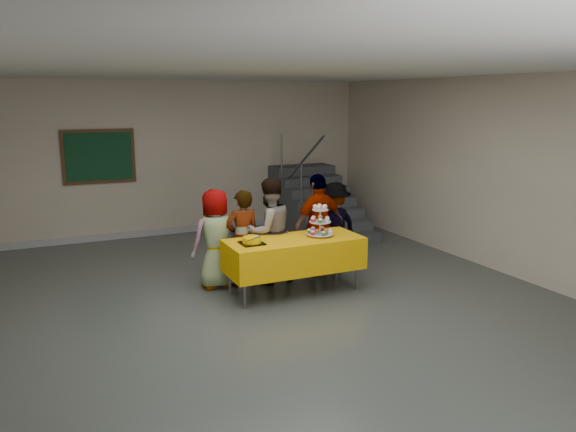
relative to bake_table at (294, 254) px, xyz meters
name	(u,v)px	position (x,y,z in m)	size (l,w,h in m)	color
room_shell	(271,145)	(-0.68, -0.80, 1.57)	(10.00, 10.04, 3.02)	#4C514C
bake_table	(294,254)	(0.00, 0.00, 0.00)	(1.88, 0.78, 0.77)	#595960
cupcake_stand	(320,223)	(0.40, 0.00, 0.40)	(0.38, 0.38, 0.44)	silver
bear_cake	(252,240)	(-0.62, -0.01, 0.27)	(0.32, 0.36, 0.12)	black
schoolchild_a	(216,239)	(-0.90, 0.69, 0.15)	(0.69, 0.45, 1.42)	slate
schoolchild_b	(243,238)	(-0.54, 0.58, 0.14)	(0.51, 0.33, 1.40)	slate
schoolchild_c	(269,231)	(-0.14, 0.55, 0.22)	(0.75, 0.58, 1.54)	slate
schoolchild_d	(319,225)	(0.69, 0.58, 0.22)	(0.91, 0.38, 1.56)	slate
schoolchild_e	(334,226)	(1.08, 0.80, 0.13)	(0.89, 0.51, 1.37)	slate
staircase	(314,206)	(2.02, 3.31, -0.07)	(1.30, 2.40, 2.04)	#424447
noticeboard	(99,157)	(-2.02, 4.14, 1.04)	(1.30, 0.05, 1.00)	#472B16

